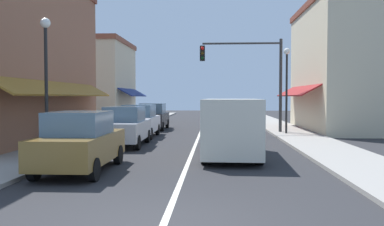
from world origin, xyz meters
TOP-DOWN VIEW (x-y plane):
  - ground_plane at (0.00, 18.00)m, footprint 80.00×80.00m
  - sidewalk_left at (-5.50, 18.00)m, footprint 2.60×56.00m
  - sidewalk_right at (5.50, 18.00)m, footprint 2.60×56.00m
  - lane_center_stripe at (0.00, 18.00)m, footprint 0.14×52.00m
  - storefront_left_block at (-8.79, 12.00)m, footprint 5.30×14.20m
  - storefront_right_block at (9.16, 20.00)m, footprint 6.03×10.20m
  - storefront_far_left at (-9.68, 28.00)m, footprint 7.07×8.20m
  - parked_car_nearest_left at (-3.05, 4.95)m, footprint 1.81×4.11m
  - parked_car_second_left at (-3.11, 11.07)m, footprint 1.82×4.12m
  - parked_car_third_left at (-3.21, 15.07)m, footprint 1.79×4.10m
  - parked_car_far_left at (-3.26, 20.12)m, footprint 1.79×4.10m
  - van_in_lane at (1.49, 8.03)m, footprint 2.11×5.23m
  - traffic_signal_mast_arm at (3.12, 17.48)m, footprint 4.89×0.50m
  - street_lamp_left_near at (-5.16, 7.52)m, footprint 0.36×0.36m
  - street_lamp_right_mid at (4.98, 16.53)m, footprint 0.36×0.36m

SIDE VIEW (x-z plane):
  - ground_plane at x=0.00m, z-range 0.00..0.00m
  - lane_center_stripe at x=0.00m, z-range 0.00..0.01m
  - sidewalk_left at x=-5.50m, z-range 0.00..0.12m
  - sidewalk_right at x=5.50m, z-range 0.00..0.12m
  - parked_car_nearest_left at x=-3.05m, z-range -0.01..1.76m
  - parked_car_second_left at x=-3.11m, z-range -0.01..1.76m
  - parked_car_third_left at x=-3.21m, z-range -0.01..1.76m
  - parked_car_far_left at x=-3.26m, z-range -0.01..1.76m
  - van_in_lane at x=1.49m, z-range 0.09..2.21m
  - street_lamp_right_mid at x=4.98m, z-range 0.85..5.81m
  - street_lamp_left_near at x=-5.16m, z-range 0.85..5.87m
  - storefront_far_left at x=-9.68m, z-range 0.00..7.08m
  - traffic_signal_mast_arm at x=3.12m, z-range 1.03..6.66m
  - storefront_right_block at x=9.16m, z-range 0.00..8.27m
  - storefront_left_block at x=-8.79m, z-range 0.00..8.57m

